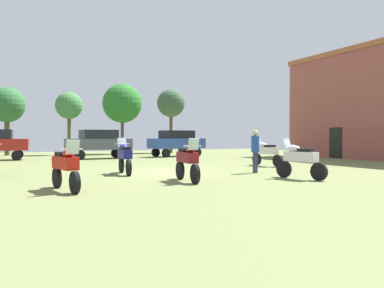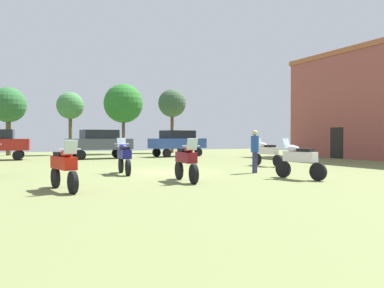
{
  "view_description": "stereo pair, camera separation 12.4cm",
  "coord_description": "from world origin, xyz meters",
  "px_view_note": "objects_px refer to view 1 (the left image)",
  "views": [
    {
      "loc": [
        -6.13,
        -15.9,
        1.56
      ],
      "look_at": [
        2.62,
        2.33,
        1.18
      ],
      "focal_mm": 37.07,
      "sensor_mm": 36.0,
      "label": 1
    },
    {
      "loc": [
        -6.01,
        -15.96,
        1.56
      ],
      "look_at": [
        2.62,
        2.33,
        1.18
      ],
      "focal_mm": 37.07,
      "sensor_mm": 36.0,
      "label": 2
    }
  ],
  "objects_px": {
    "motorcycle_8": "(300,159)",
    "tree_1": "(69,106)",
    "motorcycle_1": "(266,152)",
    "tree_2": "(171,104)",
    "motorcycle_5": "(125,156)",
    "car_3": "(99,142)",
    "person_1": "(255,148)",
    "tree_5": "(122,104)",
    "tree_6": "(7,105)",
    "car_4": "(177,141)",
    "motorcycle_2": "(187,160)",
    "motorcycle_7": "(66,166)"
  },
  "relations": [
    {
      "from": "motorcycle_8",
      "to": "tree_5",
      "type": "distance_m",
      "value": 23.54
    },
    {
      "from": "motorcycle_7",
      "to": "motorcycle_1",
      "type": "bearing_deg",
      "value": -164.0
    },
    {
      "from": "motorcycle_8",
      "to": "motorcycle_7",
      "type": "bearing_deg",
      "value": 162.46
    },
    {
      "from": "tree_1",
      "to": "car_4",
      "type": "bearing_deg",
      "value": -41.77
    },
    {
      "from": "motorcycle_1",
      "to": "tree_1",
      "type": "height_order",
      "value": "tree_1"
    },
    {
      "from": "motorcycle_5",
      "to": "tree_1",
      "type": "bearing_deg",
      "value": 92.91
    },
    {
      "from": "motorcycle_5",
      "to": "tree_2",
      "type": "height_order",
      "value": "tree_2"
    },
    {
      "from": "person_1",
      "to": "tree_6",
      "type": "distance_m",
      "value": 23.62
    },
    {
      "from": "motorcycle_5",
      "to": "car_3",
      "type": "xyz_separation_m",
      "value": [
        1.5,
        11.68,
        0.44
      ]
    },
    {
      "from": "motorcycle_8",
      "to": "tree_5",
      "type": "xyz_separation_m",
      "value": [
        -0.08,
        23.24,
        3.75
      ]
    },
    {
      "from": "motorcycle_8",
      "to": "car_4",
      "type": "relative_size",
      "value": 0.46
    },
    {
      "from": "tree_1",
      "to": "tree_6",
      "type": "height_order",
      "value": "tree_6"
    },
    {
      "from": "motorcycle_5",
      "to": "motorcycle_1",
      "type": "bearing_deg",
      "value": 12.87
    },
    {
      "from": "motorcycle_7",
      "to": "tree_5",
      "type": "bearing_deg",
      "value": -119.34
    },
    {
      "from": "motorcycle_8",
      "to": "car_3",
      "type": "bearing_deg",
      "value": 88.44
    },
    {
      "from": "motorcycle_1",
      "to": "tree_6",
      "type": "relative_size",
      "value": 0.4
    },
    {
      "from": "motorcycle_1",
      "to": "tree_5",
      "type": "bearing_deg",
      "value": 93.77
    },
    {
      "from": "motorcycle_2",
      "to": "tree_6",
      "type": "bearing_deg",
      "value": -72.23
    },
    {
      "from": "tree_2",
      "to": "tree_5",
      "type": "bearing_deg",
      "value": -178.01
    },
    {
      "from": "car_3",
      "to": "motorcycle_2",
      "type": "bearing_deg",
      "value": 174.08
    },
    {
      "from": "car_4",
      "to": "tree_2",
      "type": "height_order",
      "value": "tree_2"
    },
    {
      "from": "motorcycle_8",
      "to": "tree_1",
      "type": "bearing_deg",
      "value": 86.94
    },
    {
      "from": "car_4",
      "to": "tree_1",
      "type": "height_order",
      "value": "tree_1"
    },
    {
      "from": "motorcycle_8",
      "to": "tree_6",
      "type": "relative_size",
      "value": 0.38
    },
    {
      "from": "person_1",
      "to": "tree_6",
      "type": "height_order",
      "value": "tree_6"
    },
    {
      "from": "tree_1",
      "to": "motorcycle_2",
      "type": "bearing_deg",
      "value": -88.35
    },
    {
      "from": "motorcycle_1",
      "to": "motorcycle_5",
      "type": "bearing_deg",
      "value": -176.95
    },
    {
      "from": "tree_6",
      "to": "car_3",
      "type": "bearing_deg",
      "value": -54.54
    },
    {
      "from": "motorcycle_2",
      "to": "tree_5",
      "type": "bearing_deg",
      "value": -95.33
    },
    {
      "from": "person_1",
      "to": "tree_1",
      "type": "height_order",
      "value": "tree_1"
    },
    {
      "from": "motorcycle_5",
      "to": "tree_6",
      "type": "xyz_separation_m",
      "value": [
        -4.16,
        19.63,
        3.33
      ]
    },
    {
      "from": "motorcycle_8",
      "to": "motorcycle_1",
      "type": "bearing_deg",
      "value": 50.21
    },
    {
      "from": "car_4",
      "to": "motorcycle_1",
      "type": "bearing_deg",
      "value": 169.91
    },
    {
      "from": "motorcycle_1",
      "to": "tree_2",
      "type": "bearing_deg",
      "value": 78.4
    },
    {
      "from": "motorcycle_2",
      "to": "car_3",
      "type": "xyz_separation_m",
      "value": [
        0.31,
        15.2,
        0.44
      ]
    },
    {
      "from": "motorcycle_7",
      "to": "motorcycle_8",
      "type": "distance_m",
      "value": 8.13
    },
    {
      "from": "car_4",
      "to": "tree_2",
      "type": "distance_m",
      "value": 7.79
    },
    {
      "from": "tree_6",
      "to": "tree_2",
      "type": "bearing_deg",
      "value": -3.11
    },
    {
      "from": "motorcycle_8",
      "to": "tree_6",
      "type": "xyz_separation_m",
      "value": [
        -9.38,
        24.17,
        3.34
      ]
    },
    {
      "from": "tree_2",
      "to": "tree_1",
      "type": "bearing_deg",
      "value": -178.28
    },
    {
      "from": "motorcycle_5",
      "to": "car_3",
      "type": "height_order",
      "value": "car_3"
    },
    {
      "from": "car_3",
      "to": "person_1",
      "type": "xyz_separation_m",
      "value": [
        3.6,
        -13.57,
        -0.11
      ]
    },
    {
      "from": "motorcycle_2",
      "to": "tree_2",
      "type": "bearing_deg",
      "value": -106.5
    },
    {
      "from": "person_1",
      "to": "tree_2",
      "type": "xyz_separation_m",
      "value": [
        4.79,
        20.75,
        3.58
      ]
    },
    {
      "from": "car_3",
      "to": "tree_1",
      "type": "xyz_separation_m",
      "value": [
        -0.95,
        6.9,
        2.91
      ]
    },
    {
      "from": "motorcycle_1",
      "to": "car_3",
      "type": "distance_m",
      "value": 12.34
    },
    {
      "from": "car_4",
      "to": "person_1",
      "type": "distance_m",
      "value": 14.37
    },
    {
      "from": "car_3",
      "to": "car_4",
      "type": "distance_m",
      "value": 6.16
    },
    {
      "from": "motorcycle_1",
      "to": "tree_6",
      "type": "height_order",
      "value": "tree_6"
    },
    {
      "from": "motorcycle_7",
      "to": "car_4",
      "type": "relative_size",
      "value": 0.48
    }
  ]
}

